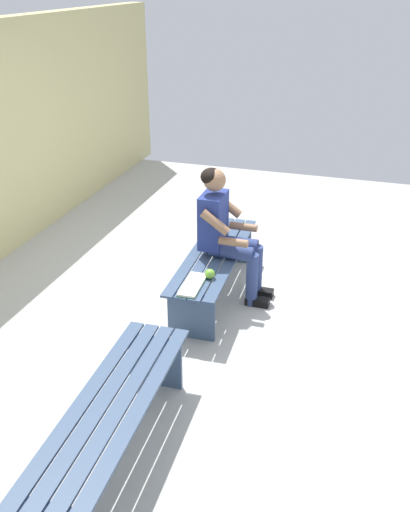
{
  "coord_description": "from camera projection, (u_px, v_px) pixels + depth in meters",
  "views": [
    {
      "loc": [
        4.6,
        1.36,
        2.78
      ],
      "look_at": [
        0.76,
        0.15,
        0.79
      ],
      "focal_mm": 40.47,
      "sensor_mm": 36.0,
      "label": 1
    }
  ],
  "objects": [
    {
      "name": "bench_far",
      "position": [
        113.0,
        416.0,
        3.53
      ],
      "size": [
        1.76,
        0.51,
        0.44
      ],
      "rotation": [
        0.0,
        0.0,
        0.04
      ],
      "color": "#384C6B",
      "rests_on": "ground"
    },
    {
      "name": "bench_near",
      "position": [
        214.0,
        263.0,
        5.38
      ],
      "size": [
        1.75,
        0.51,
        0.44
      ],
      "rotation": [
        0.0,
        0.0,
        0.04
      ],
      "color": "#384C6B",
      "rests_on": "ground"
    },
    {
      "name": "ground_plane",
      "position": [
        299.0,
        386.0,
        4.35
      ],
      "size": [
        10.0,
        7.0,
        0.04
      ],
      "primitive_type": "cube",
      "color": "#B2B2AD"
    },
    {
      "name": "book_open",
      "position": [
        193.0,
        285.0,
        4.77
      ],
      "size": [
        0.42,
        0.17,
        0.02
      ],
      "rotation": [
        0.0,
        0.0,
        0.04
      ],
      "color": "white",
      "rests_on": "bench_near"
    },
    {
      "name": "person_seated",
      "position": [
        226.0,
        229.0,
        5.23
      ],
      "size": [
        0.5,
        0.69,
        1.25
      ],
      "color": "navy",
      "rests_on": "ground"
    },
    {
      "name": "apple",
      "position": [
        210.0,
        274.0,
        4.88
      ],
      "size": [
        0.09,
        0.09,
        0.09
      ],
      "primitive_type": "sphere",
      "color": "#72B738",
      "rests_on": "bench_near"
    }
  ]
}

